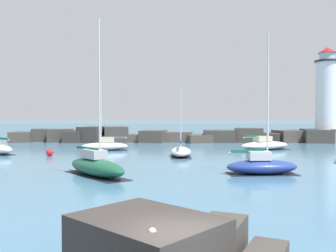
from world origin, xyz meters
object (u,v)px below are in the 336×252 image
sailboat_moored_6 (265,145)px  sailboat_moored_8 (262,165)px  mooring_buoy_orange_near (50,153)px  sailboat_moored_0 (181,151)px  lighthouse (326,101)px  sailboat_moored_5 (96,166)px  sailboat_moored_7 (105,145)px

sailboat_moored_6 → sailboat_moored_8: (-4.66, -19.03, 0.01)m
sailboat_moored_8 → mooring_buoy_orange_near: bearing=149.9°
sailboat_moored_0 → sailboat_moored_6: sailboat_moored_6 is taller
lighthouse → sailboat_moored_0: bearing=-139.2°
lighthouse → sailboat_moored_6: 18.63m
sailboat_moored_0 → lighthouse: bearing=40.8°
sailboat_moored_5 → sailboat_moored_6: 26.17m
sailboat_moored_5 → mooring_buoy_orange_near: 14.68m
sailboat_moored_8 → mooring_buoy_orange_near: sailboat_moored_8 is taller
sailboat_moored_7 → mooring_buoy_orange_near: (-4.69, -6.32, -0.23)m
sailboat_moored_7 → mooring_buoy_orange_near: bearing=-126.5°
sailboat_moored_5 → sailboat_moored_0: bearing=63.7°
sailboat_moored_0 → sailboat_moored_7: 11.12m
lighthouse → sailboat_moored_8: (-17.18, -31.51, -5.87)m
sailboat_moored_6 → sailboat_moored_7: bearing=-176.4°
sailboat_moored_0 → sailboat_moored_5: size_ratio=0.67×
sailboat_moored_5 → sailboat_moored_6: size_ratio=1.03×
lighthouse → sailboat_moored_8: bearing=-118.6°
lighthouse → sailboat_moored_8: size_ratio=1.41×
mooring_buoy_orange_near → sailboat_moored_6: bearing=17.2°
sailboat_moored_0 → sailboat_moored_7: sailboat_moored_7 is taller
lighthouse → sailboat_moored_0: (-23.06, -19.92, -6.02)m
lighthouse → mooring_buoy_orange_near: lighthouse is taller
sailboat_moored_5 → sailboat_moored_8: sailboat_moored_5 is taller
sailboat_moored_5 → sailboat_moored_7: (-2.99, 18.83, -0.12)m
sailboat_moored_8 → lighthouse: bearing=61.4°
sailboat_moored_7 → sailboat_moored_8: (15.12, -17.79, 0.05)m
sailboat_moored_0 → sailboat_moored_8: (5.88, -11.60, 0.14)m
lighthouse → sailboat_moored_5: 44.18m
mooring_buoy_orange_near → sailboat_moored_5: bearing=-58.5°
sailboat_moored_6 → sailboat_moored_8: 19.59m
sailboat_moored_5 → mooring_buoy_orange_near: bearing=121.5°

